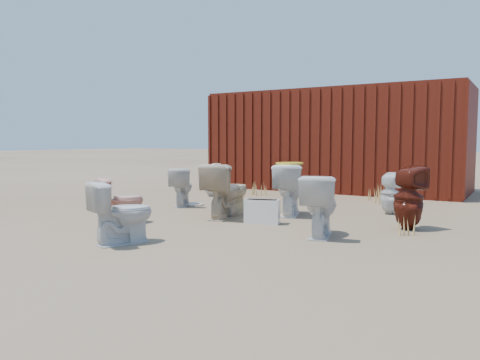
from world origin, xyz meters
The scene contains 22 objects.
ground centered at (0.00, 0.00, 0.00)m, with size 100.00×100.00×0.00m, color brown.
shipping_container centered at (0.00, 5.20, 1.20)m, with size 6.00×2.40×2.40m, color #4C160C.
toilet_front_a centered at (-1.37, 0.78, 0.35)m, with size 0.39×0.68×0.70m, color silver.
toilet_front_pink centered at (-0.95, -1.14, 0.33)m, with size 0.37×0.65×0.67m, color #F3A68C.
toilet_front_c centered at (0.04, -2.08, 0.36)m, with size 0.41×0.71×0.73m, color silver.
toilet_front_maroon centered at (2.69, 0.55, 0.43)m, with size 0.39×0.40×0.86m, color #53180E.
toilet_front_e centered at (1.83, -0.49, 0.39)m, with size 0.43×0.76×0.77m, color silver.
toilet_back_a centered at (-1.76, 2.30, 0.36)m, with size 0.32×0.33×0.71m, color white.
toilet_back_beige_left centered at (-0.08, 0.38, 0.40)m, with size 0.45×0.79×0.81m, color beige.
toilet_back_beige_right centered at (0.03, 0.05, 0.42)m, with size 0.47×0.83×0.85m, color #CBB594.
toilet_back_yellowlid centered at (0.79, 0.83, 0.41)m, with size 0.46×0.81×0.82m, color white.
toilet_back_e centered at (2.14, 1.78, 0.34)m, with size 0.31×0.31×0.68m, color white.
yellow_lid centered at (0.79, 0.83, 0.84)m, with size 0.42×0.52×0.03m, color gold.
loose_tank centered at (0.79, -0.07, 0.17)m, with size 0.50×0.20×0.35m, color silver.
loose_lid_near centered at (0.60, 0.52, 0.01)m, with size 0.38×0.49×0.02m, color beige.
loose_lid_far centered at (-1.25, 0.99, 0.01)m, with size 0.36×0.47×0.02m, color tan.
weed_clump_a centered at (-2.47, 3.11, 0.14)m, with size 0.36×0.36×0.29m, color tan.
weed_clump_b centered at (0.20, 2.61, 0.14)m, with size 0.32×0.32×0.28m, color tan.
weed_clump_c centered at (1.75, 3.05, 0.18)m, with size 0.36×0.36×0.36m, color tan.
weed_clump_d centered at (-1.01, 3.01, 0.13)m, with size 0.30×0.30×0.27m, color tan.
weed_clump_e centered at (1.44, 3.50, 0.14)m, with size 0.34×0.34×0.27m, color tan.
weed_clump_f centered at (2.79, 0.12, 0.12)m, with size 0.28×0.28×0.24m, color tan.
Camera 1 is at (4.00, -5.94, 1.19)m, focal length 35.00 mm.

